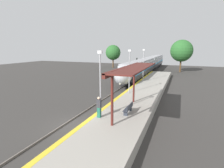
{
  "coord_description": "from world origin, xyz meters",
  "views": [
    {
      "loc": [
        8.44,
        -11.94,
        6.65
      ],
      "look_at": [
        0.55,
        7.81,
        2.23
      ],
      "focal_mm": 28.0,
      "sensor_mm": 36.0,
      "label": 1
    }
  ],
  "objects_px": {
    "train": "(148,64)",
    "lamppost_mid": "(129,69)",
    "railway_signal": "(137,64)",
    "lamppost_far": "(143,63)",
    "person_waiting": "(99,107)",
    "platform_bench": "(129,108)",
    "lamppost_near": "(100,80)"
  },
  "relations": [
    {
      "from": "train",
      "to": "railway_signal",
      "type": "bearing_deg",
      "value": -115.85
    },
    {
      "from": "train",
      "to": "lamppost_far",
      "type": "height_order",
      "value": "lamppost_far"
    },
    {
      "from": "train",
      "to": "lamppost_mid",
      "type": "bearing_deg",
      "value": -84.88
    },
    {
      "from": "train",
      "to": "lamppost_far",
      "type": "bearing_deg",
      "value": -82.42
    },
    {
      "from": "train",
      "to": "lamppost_mid",
      "type": "relative_size",
      "value": 8.48
    },
    {
      "from": "lamppost_near",
      "to": "platform_bench",
      "type": "bearing_deg",
      "value": 36.79
    },
    {
      "from": "train",
      "to": "lamppost_near",
      "type": "distance_m",
      "value": 34.76
    },
    {
      "from": "railway_signal",
      "to": "train",
      "type": "bearing_deg",
      "value": 64.15
    },
    {
      "from": "lamppost_near",
      "to": "person_waiting",
      "type": "bearing_deg",
      "value": -92.57
    },
    {
      "from": "person_waiting",
      "to": "lamppost_near",
      "type": "xyz_separation_m",
      "value": [
        0.01,
        0.31,
        2.2
      ]
    },
    {
      "from": "train",
      "to": "person_waiting",
      "type": "distance_m",
      "value": 35.03
    },
    {
      "from": "railway_signal",
      "to": "lamppost_far",
      "type": "distance_m",
      "value": 14.14
    },
    {
      "from": "person_waiting",
      "to": "lamppost_mid",
      "type": "xyz_separation_m",
      "value": [
        0.01,
        8.82,
        2.2
      ]
    },
    {
      "from": "platform_bench",
      "to": "lamppost_mid",
      "type": "xyz_separation_m",
      "value": [
        -2.02,
        7.0,
        2.66
      ]
    },
    {
      "from": "lamppost_far",
      "to": "person_waiting",
      "type": "bearing_deg",
      "value": -90.05
    },
    {
      "from": "person_waiting",
      "to": "railway_signal",
      "type": "bearing_deg",
      "value": 98.16
    },
    {
      "from": "train",
      "to": "lamppost_near",
      "type": "height_order",
      "value": "lamppost_near"
    },
    {
      "from": "person_waiting",
      "to": "lamppost_near",
      "type": "relative_size",
      "value": 0.33
    },
    {
      "from": "platform_bench",
      "to": "person_waiting",
      "type": "height_order",
      "value": "person_waiting"
    },
    {
      "from": "railway_signal",
      "to": "lamppost_mid",
      "type": "relative_size",
      "value": 0.76
    },
    {
      "from": "platform_bench",
      "to": "lamppost_far",
      "type": "height_order",
      "value": "lamppost_far"
    },
    {
      "from": "platform_bench",
      "to": "lamppost_near",
      "type": "xyz_separation_m",
      "value": [
        -2.02,
        -1.51,
        2.66
      ]
    },
    {
      "from": "person_waiting",
      "to": "lamppost_mid",
      "type": "relative_size",
      "value": 0.33
    },
    {
      "from": "platform_bench",
      "to": "lamppost_far",
      "type": "relative_size",
      "value": 0.33
    },
    {
      "from": "platform_bench",
      "to": "lamppost_mid",
      "type": "distance_m",
      "value": 7.76
    },
    {
      "from": "train",
      "to": "railway_signal",
      "type": "xyz_separation_m",
      "value": [
        -2.07,
        -4.27,
        0.29
      ]
    },
    {
      "from": "platform_bench",
      "to": "person_waiting",
      "type": "distance_m",
      "value": 2.77
    },
    {
      "from": "person_waiting",
      "to": "lamppost_near",
      "type": "bearing_deg",
      "value": 87.43
    },
    {
      "from": "train",
      "to": "lamppost_mid",
      "type": "height_order",
      "value": "lamppost_mid"
    },
    {
      "from": "platform_bench",
      "to": "railway_signal",
      "type": "relative_size",
      "value": 0.43
    },
    {
      "from": "lamppost_mid",
      "to": "lamppost_far",
      "type": "xyz_separation_m",
      "value": [
        0.0,
        8.51,
        0.0
      ]
    },
    {
      "from": "person_waiting",
      "to": "train",
      "type": "bearing_deg",
      "value": 93.81
    }
  ]
}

